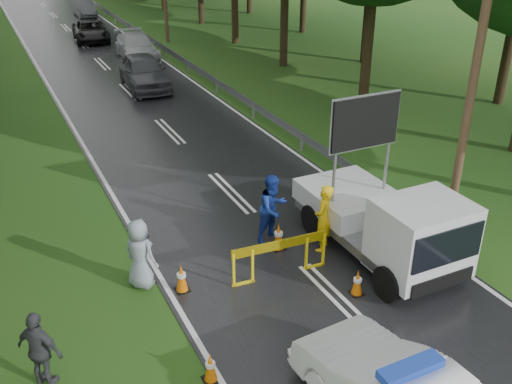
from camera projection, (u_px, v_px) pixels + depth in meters
ground at (338, 300)px, 12.89m from camera, size 160.00×160.00×0.00m
road at (82, 44)px, 36.97m from camera, size 7.00×140.00×0.02m
guardrail at (138, 31)px, 37.91m from camera, size 0.12×60.06×0.70m
utility_pole_near at (481, 36)px, 14.27m from camera, size 1.40×0.24×10.00m
work_truck at (388, 222)px, 13.93m from camera, size 2.21×4.90×3.90m
barrier at (280, 249)px, 13.38m from camera, size 2.43×0.21×1.01m
officer at (323, 218)px, 14.40m from camera, size 0.79×0.76×1.82m
civilian at (273, 208)px, 14.84m from camera, size 1.07×0.94×1.86m
bystander_mid at (40, 350)px, 10.27m from camera, size 0.94×0.96×1.61m
bystander_right at (140, 254)px, 13.01m from camera, size 0.93×1.00×1.72m
queue_car_first at (144, 72)px, 27.59m from camera, size 2.25×4.88×1.62m
queue_car_second at (137, 47)px, 32.96m from camera, size 2.29×4.96×1.40m
queue_car_third at (91, 31)px, 37.50m from camera, size 2.54×4.75×1.27m
queue_car_fourth at (84, 8)px, 45.93m from camera, size 1.38×3.89×1.28m
cone_near_left at (210, 367)px, 10.57m from camera, size 0.30×0.30×0.64m
cone_center at (357, 283)px, 12.94m from camera, size 0.31×0.31×0.66m
cone_far at (278, 237)px, 14.65m from camera, size 0.36×0.36×0.76m
cone_left_mid at (181, 278)px, 13.05m from camera, size 0.34×0.34×0.72m
cone_right at (384, 233)px, 14.88m from camera, size 0.33×0.33×0.69m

